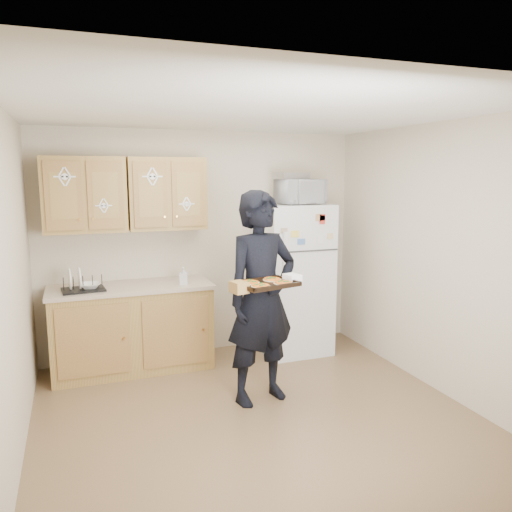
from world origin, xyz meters
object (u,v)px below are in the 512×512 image
Objects in this scene: dish_rack at (83,283)px; refrigerator at (293,279)px; microwave at (300,192)px; baking_tray at (266,284)px; person at (262,298)px.

refrigerator is at bearing 0.75° from dish_rack.
microwave is (0.05, -0.05, 0.99)m from refrigerator.
refrigerator is at bearing 44.91° from baking_tray.
refrigerator is 3.45× the size of microwave.
person is (-0.79, -1.08, 0.10)m from refrigerator.
baking_tray is (-0.07, -0.29, 0.19)m from person.
baking_tray is 0.95× the size of microwave.
refrigerator is 1.34m from person.
dish_rack is at bearing 171.79° from microwave.
person is 1.60m from microwave.
baking_tray is (-0.86, -1.37, 0.29)m from refrigerator.
microwave reaches higher than baking_tray.
microwave is (0.91, 1.32, 0.70)m from baking_tray.
person reaches higher than dish_rack.
baking_tray is at bearing -132.24° from microwave.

